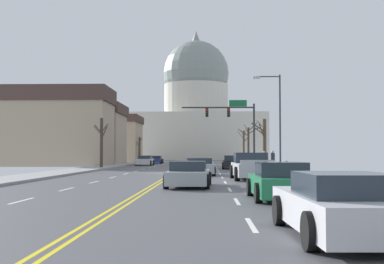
{
  "coord_description": "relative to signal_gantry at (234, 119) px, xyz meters",
  "views": [
    {
      "loc": [
        2.54,
        -40.2,
        1.56
      ],
      "look_at": [
        0.56,
        25.03,
        4.3
      ],
      "focal_mm": 46.6,
      "sensor_mm": 36.0,
      "label": 1
    }
  ],
  "objects": [
    {
      "name": "pedestrian_00",
      "position": [
        2.42,
        -13.23,
        -4.16
      ],
      "size": [
        0.35,
        0.34,
        1.63
      ],
      "color": "#4C4238",
      "rests_on": "ground"
    },
    {
      "name": "flank_building_01",
      "position": [
        -20.6,
        33.45,
        -1.12
      ],
      "size": [
        11.97,
        9.88,
        8.07
      ],
      "color": "tan",
      "rests_on": "ground"
    },
    {
      "name": "sedan_near_00",
      "position": [
        -0.44,
        -4.89,
        -4.59
      ],
      "size": [
        2.06,
        4.64,
        1.32
      ],
      "color": "black",
      "rests_on": "ground"
    },
    {
      "name": "bare_tree_02",
      "position": [
        2.71,
        -4.63,
        -2.51
      ],
      "size": [
        1.52,
        2.36,
        4.77
      ],
      "color": "#4C3D2D",
      "rests_on": "ground"
    },
    {
      "name": "bicycle_parked",
      "position": [
        3.09,
        -15.77,
        -4.71
      ],
      "size": [
        0.12,
        1.77,
        0.85
      ],
      "color": "black",
      "rests_on": "ground"
    },
    {
      "name": "pickup_truck_near_03",
      "position": [
        -0.27,
        -24.16,
        -4.49
      ],
      "size": [
        2.42,
        5.59,
        1.58
      ],
      "color": "#ADB2B7",
      "rests_on": "ground"
    },
    {
      "name": "signal_gantry",
      "position": [
        0.0,
        0.0,
        0.0
      ],
      "size": [
        7.91,
        0.41,
        7.13
      ],
      "color": "#28282D",
      "rests_on": "ground"
    },
    {
      "name": "sedan_oncoming_01",
      "position": [
        -10.41,
        19.22,
        -4.66
      ],
      "size": [
        1.93,
        4.33,
        1.13
      ],
      "color": "navy",
      "rests_on": "ground"
    },
    {
      "name": "bare_tree_03",
      "position": [
        -13.35,
        -4.69,
        -2.49
      ],
      "size": [
        1.58,
        2.13,
        4.88
      ],
      "color": "#423328",
      "rests_on": "ground"
    },
    {
      "name": "bare_tree_01",
      "position": [
        -14.4,
        30.58,
        -2.9
      ],
      "size": [
        1.51,
        1.26,
        4.11
      ],
      "color": "#4C3D2D",
      "rests_on": "ground"
    },
    {
      "name": "bare_tree_00",
      "position": [
        3.44,
        32.54,
        -2.22
      ],
      "size": [
        1.94,
        2.85,
        5.8
      ],
      "color": "#4C3D2D",
      "rests_on": "ground"
    },
    {
      "name": "pedestrian_01",
      "position": [
        2.31,
        -7.95,
        -4.18
      ],
      "size": [
        0.35,
        0.34,
        1.6
      ],
      "color": "#33333D",
      "rests_on": "ground"
    },
    {
      "name": "sedan_near_01",
      "position": [
        -3.72,
        -12.06,
        -4.66
      ],
      "size": [
        2.08,
        4.7,
        1.14
      ],
      "color": "silver",
      "rests_on": "ground"
    },
    {
      "name": "flank_building_00",
      "position": [
        -21.38,
        15.2,
        -1.01
      ],
      "size": [
        13.72,
        9.46,
        8.29
      ],
      "color": "tan",
      "rests_on": "ground"
    },
    {
      "name": "sedan_near_05",
      "position": [
        -0.45,
        -36.84,
        -4.62
      ],
      "size": [
        1.98,
        4.28,
        1.26
      ],
      "color": "#1E7247",
      "rests_on": "ground"
    },
    {
      "name": "sedan_near_06",
      "position": [
        -0.42,
        -44.27,
        -4.63
      ],
      "size": [
        2.03,
        4.69,
        1.2
      ],
      "color": "silver",
      "rests_on": "ground"
    },
    {
      "name": "bare_tree_04",
      "position": [
        2.74,
        13.97,
        -2.36
      ],
      "size": [
        2.91,
        1.15,
        5.55
      ],
      "color": "#423328",
      "rests_on": "ground"
    },
    {
      "name": "flank_building_02",
      "position": [
        -20.5,
        4.96,
        -0.51
      ],
      "size": [
        12.35,
        7.62,
        9.27
      ],
      "color": "tan",
      "rests_on": "ground"
    },
    {
      "name": "sedan_near_02",
      "position": [
        -3.38,
        -18.54,
        -4.63
      ],
      "size": [
        2.14,
        4.47,
        1.2
      ],
      "color": "#9EA3A8",
      "rests_on": "ground"
    },
    {
      "name": "capitol_building",
      "position": [
        -5.43,
        60.72,
        5.66
      ],
      "size": [
        31.23,
        19.38,
        29.87
      ],
      "color": "beige",
      "rests_on": "ground"
    },
    {
      "name": "street_lamp_right",
      "position": [
        2.48,
        -15.0,
        -0.6
      ],
      "size": [
        2.16,
        0.24,
        7.51
      ],
      "color": "#333338",
      "rests_on": "ground"
    },
    {
      "name": "ground",
      "position": [
        -5.43,
        -13.46,
        -5.18
      ],
      "size": [
        20.0,
        180.0,
        0.2
      ],
      "color": "#4B4B50"
    },
    {
      "name": "sedan_oncoming_00",
      "position": [
        -10.63,
        8.17,
        -4.61
      ],
      "size": [
        2.02,
        4.36,
        1.24
      ],
      "color": "silver",
      "rests_on": "ground"
    },
    {
      "name": "sedan_near_04",
      "position": [
        -3.73,
        -30.78,
        -4.65
      ],
      "size": [
        2.1,
        4.54,
        1.19
      ],
      "color": "#9EA3A8",
      "rests_on": "ground"
    }
  ]
}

